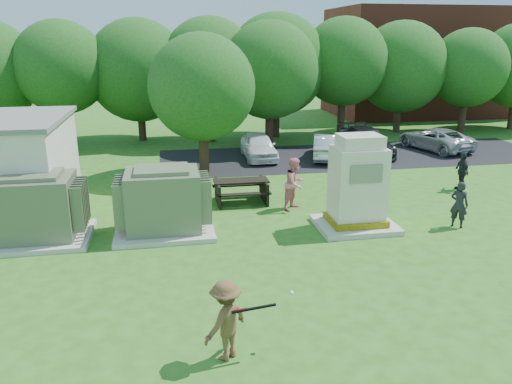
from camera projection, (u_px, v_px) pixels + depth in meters
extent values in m
plane|color=#2D6619|center=(286.00, 293.00, 11.82)|extent=(120.00, 120.00, 0.00)
cube|color=maroon|center=(429.00, 62.00, 39.09)|extent=(15.00, 8.00, 8.00)
cube|color=#232326|center=(357.00, 155.00, 25.70)|extent=(20.00, 6.00, 0.01)
cube|color=beige|center=(40.00, 238.00, 14.93)|extent=(3.00, 2.40, 0.15)
cube|color=#5B6648|center=(35.00, 207.00, 14.64)|extent=(2.20, 1.80, 1.80)
cube|color=#5B6648|center=(31.00, 175.00, 14.36)|extent=(1.60, 1.30, 0.12)
cube|color=#5B6648|center=(80.00, 204.00, 14.85)|extent=(0.32, 1.50, 1.35)
cube|color=beige|center=(165.00, 230.00, 15.55)|extent=(3.00, 2.40, 0.15)
cube|color=#606C4C|center=(163.00, 200.00, 15.27)|extent=(2.20, 1.80, 1.80)
cube|color=#606C4C|center=(162.00, 170.00, 14.98)|extent=(1.60, 1.30, 0.12)
cube|color=#606C4C|center=(121.00, 201.00, 15.04)|extent=(0.32, 1.50, 1.35)
cube|color=#606C4C|center=(205.00, 197.00, 15.48)|extent=(0.32, 1.50, 1.35)
cube|color=beige|center=(355.00, 225.00, 15.93)|extent=(2.45, 2.01, 0.17)
cube|color=yellow|center=(355.00, 219.00, 15.88)|extent=(1.73, 1.39, 0.20)
cube|color=beige|center=(357.00, 183.00, 15.52)|extent=(1.56, 1.23, 2.23)
cube|color=beige|center=(360.00, 141.00, 15.13)|extent=(1.28, 1.00, 0.39)
cube|color=gray|center=(366.00, 174.00, 14.78)|extent=(1.00, 0.04, 0.56)
cube|color=black|center=(241.00, 181.00, 18.16)|extent=(1.99, 0.77, 0.07)
cube|color=black|center=(239.00, 185.00, 18.83)|extent=(1.99, 0.28, 0.06)
cube|color=black|center=(244.00, 194.00, 17.69)|extent=(1.99, 0.28, 0.06)
cube|color=black|center=(218.00, 193.00, 18.14)|extent=(0.09, 1.49, 0.82)
cube|color=black|center=(264.00, 190.00, 18.43)|extent=(0.09, 1.49, 0.82)
imported|color=brown|center=(226.00, 320.00, 9.22)|extent=(1.16, 1.11, 1.59)
imported|color=black|center=(459.00, 205.00, 15.77)|extent=(0.64, 0.64, 1.50)
imported|color=pink|center=(295.00, 184.00, 17.45)|extent=(1.12, 1.12, 1.83)
imported|color=#232328|center=(462.00, 171.00, 19.72)|extent=(0.44, 0.91, 1.52)
imported|color=white|center=(259.00, 146.00, 24.87)|extent=(1.53, 3.75, 1.27)
imported|color=#B6B7BC|center=(327.00, 146.00, 24.93)|extent=(2.39, 4.01, 1.25)
imported|color=black|center=(365.00, 141.00, 25.92)|extent=(1.96, 4.67, 1.35)
imported|color=silver|center=(435.00, 139.00, 26.86)|extent=(3.08, 4.69, 1.20)
cylinder|color=black|center=(254.00, 308.00, 9.15)|extent=(0.85, 0.19, 0.06)
cylinder|color=maroon|center=(241.00, 310.00, 9.09)|extent=(0.23, 0.10, 0.06)
sphere|color=white|center=(291.00, 293.00, 9.53)|extent=(0.09, 0.09, 0.09)
cylinder|color=#47301E|center=(67.00, 121.00, 27.73)|extent=(0.44, 0.44, 2.80)
sphere|color=#235B1C|center=(61.00, 67.00, 26.87)|extent=(5.00, 5.00, 5.00)
cylinder|color=#47301E|center=(142.00, 121.00, 29.23)|extent=(0.44, 0.44, 2.30)
sphere|color=#235B1C|center=(138.00, 70.00, 28.38)|extent=(5.80, 5.80, 5.80)
cylinder|color=#47301E|center=(211.00, 118.00, 29.01)|extent=(0.44, 0.44, 2.70)
sphere|color=#235B1C|center=(210.00, 65.00, 28.13)|extent=(5.40, 5.40, 5.40)
cylinder|color=#47301E|center=(276.00, 116.00, 30.28)|extent=(0.44, 0.44, 2.50)
sphere|color=#235B1C|center=(277.00, 65.00, 29.38)|extent=(6.00, 6.00, 6.00)
cylinder|color=#47301E|center=(341.00, 112.00, 30.53)|extent=(0.44, 0.44, 2.90)
sphere|color=#235B1C|center=(344.00, 62.00, 29.64)|extent=(5.20, 5.20, 5.20)
cylinder|color=#47301E|center=(397.00, 113.00, 31.84)|extent=(0.44, 0.44, 2.40)
sphere|color=#235B1C|center=(401.00, 67.00, 31.00)|extent=(5.60, 5.60, 5.60)
cylinder|color=#47301E|center=(463.00, 112.00, 31.65)|extent=(0.44, 0.44, 2.60)
sphere|color=#235B1C|center=(468.00, 68.00, 30.84)|extent=(4.80, 4.80, 4.80)
cylinder|color=#47301E|center=(204.00, 146.00, 22.11)|extent=(0.44, 0.44, 2.40)
sphere|color=#235B1C|center=(202.00, 87.00, 21.35)|extent=(4.60, 4.60, 4.60)
cylinder|color=#47301E|center=(269.00, 123.00, 27.46)|extent=(0.44, 0.44, 2.60)
sphere|color=#235B1C|center=(270.00, 70.00, 26.62)|extent=(5.20, 5.20, 5.20)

